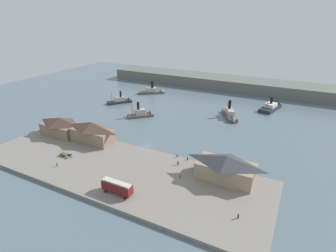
% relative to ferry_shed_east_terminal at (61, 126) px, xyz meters
% --- Properties ---
extents(ground_plane, '(320.00, 320.00, 0.00)m').
position_rel_ferry_shed_east_terminal_xyz_m(ground_plane, '(40.40, 9.61, -5.26)').
color(ground_plane, slate).
extents(quay_promenade, '(110.00, 36.00, 1.20)m').
position_rel_ferry_shed_east_terminal_xyz_m(quay_promenade, '(40.40, -12.39, -4.66)').
color(quay_promenade, gray).
rests_on(quay_promenade, ground).
extents(seawall_edge, '(110.00, 0.80, 1.00)m').
position_rel_ferry_shed_east_terminal_xyz_m(seawall_edge, '(40.40, 6.01, -4.76)').
color(seawall_edge, '#666159').
rests_on(seawall_edge, ground).
extents(ferry_shed_east_terminal, '(17.53, 10.14, 8.00)m').
position_rel_ferry_shed_east_terminal_xyz_m(ferry_shed_east_terminal, '(0.00, 0.00, 0.00)').
color(ferry_shed_east_terminal, '#847056').
rests_on(ferry_shed_east_terminal, quay_promenade).
extents(ferry_shed_west_terminal, '(18.88, 8.46, 9.10)m').
position_rel_ferry_shed_east_terminal_xyz_m(ferry_shed_west_terminal, '(18.28, 0.34, 0.56)').
color(ferry_shed_west_terminal, '#847056').
rests_on(ferry_shed_west_terminal, quay_promenade).
extents(ferry_shed_central_terminal, '(19.37, 10.16, 8.57)m').
position_rel_ferry_shed_east_terminal_xyz_m(ferry_shed_central_terminal, '(77.37, -1.19, 0.29)').
color(ferry_shed_central_terminal, '#998466').
rests_on(ferry_shed_central_terminal, quay_promenade).
extents(street_tram, '(10.17, 2.95, 4.27)m').
position_rel_ferry_shed_east_terminal_xyz_m(street_tram, '(50.04, -24.35, -1.56)').
color(street_tram, maroon).
rests_on(street_tram, quay_promenade).
extents(horse_cart, '(5.75, 1.56, 1.87)m').
position_rel_ferry_shed_east_terminal_xyz_m(horse_cart, '(18.06, -14.70, -3.14)').
color(horse_cart, brown).
rests_on(horse_cart, quay_promenade).
extents(pedestrian_walking_west, '(0.40, 0.40, 1.62)m').
position_rel_ferry_shed_east_terminal_xyz_m(pedestrian_walking_west, '(85.98, -18.23, -3.32)').
color(pedestrian_walking_west, '#232328').
rests_on(pedestrian_walking_west, quay_promenade).
extents(pedestrian_near_east_shed, '(0.43, 0.43, 1.73)m').
position_rel_ferry_shed_east_terminal_xyz_m(pedestrian_near_east_shed, '(59.53, -0.48, -3.27)').
color(pedestrian_near_east_shed, '#232328').
rests_on(pedestrian_near_east_shed, quay_promenade).
extents(pedestrian_near_west_shed, '(0.41, 0.41, 1.65)m').
position_rel_ferry_shed_east_terminal_xyz_m(pedestrian_near_west_shed, '(20.64, -21.42, -3.31)').
color(pedestrian_near_west_shed, '#3D4C42').
rests_on(pedestrian_near_west_shed, quay_promenade).
extents(pedestrian_standing_center, '(0.38, 0.38, 1.52)m').
position_rel_ferry_shed_east_terminal_xyz_m(pedestrian_standing_center, '(63.77, -7.78, -3.37)').
color(pedestrian_standing_center, '#4C3D33').
rests_on(pedestrian_standing_center, quay_promenade).
extents(mooring_post_west, '(0.44, 0.44, 0.90)m').
position_rel_ferry_shed_east_terminal_xyz_m(mooring_post_west, '(56.76, 4.68, -3.61)').
color(mooring_post_west, black).
rests_on(mooring_post_west, quay_promenade).
extents(mooring_post_center_east, '(0.44, 0.44, 0.90)m').
position_rel_ferry_shed_east_terminal_xyz_m(mooring_post_center_east, '(61.26, 4.49, -3.61)').
color(mooring_post_center_east, black).
rests_on(mooring_post_center_east, quay_promenade).
extents(ferry_mid_harbor, '(13.37, 19.48, 10.25)m').
position_rel_ferry_shed_east_terminal_xyz_m(ferry_mid_harbor, '(63.12, 58.63, -3.60)').
color(ferry_mid_harbor, '#514C47').
rests_on(ferry_mid_harbor, ground).
extents(ferry_approaching_east, '(14.33, 14.25, 10.12)m').
position_rel_ferry_shed_east_terminal_xyz_m(ferry_approaching_east, '(19.61, 39.46, -3.85)').
color(ferry_approaching_east, '#514C47').
rests_on(ferry_approaching_east, ground).
extents(ferry_near_quay, '(18.76, 15.56, 10.62)m').
position_rel_ferry_shed_east_terminal_xyz_m(ferry_near_quay, '(2.01, 82.28, -3.73)').
color(ferry_near_quay, '#514C47').
rests_on(ferry_near_quay, ground).
extents(ferry_departing_north, '(13.90, 15.71, 9.10)m').
position_rel_ferry_shed_east_terminal_xyz_m(ferry_departing_north, '(-5.30, 53.92, -3.94)').
color(ferry_departing_north, '#23282D').
rests_on(ferry_departing_north, ground).
extents(ferry_moored_west, '(11.34, 20.60, 9.88)m').
position_rel_ferry_shed_east_terminal_xyz_m(ferry_moored_west, '(81.32, 85.18, -3.84)').
color(ferry_moored_west, '#23282D').
rests_on(ferry_moored_west, ground).
extents(far_headland, '(180.00, 24.00, 8.00)m').
position_rel_ferry_shed_east_terminal_xyz_m(far_headland, '(40.40, 119.61, -1.26)').
color(far_headland, '#60665B').
rests_on(far_headland, ground).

